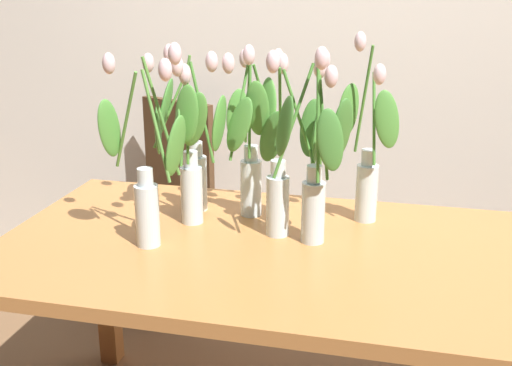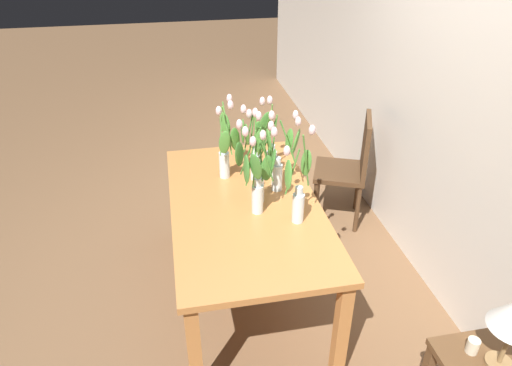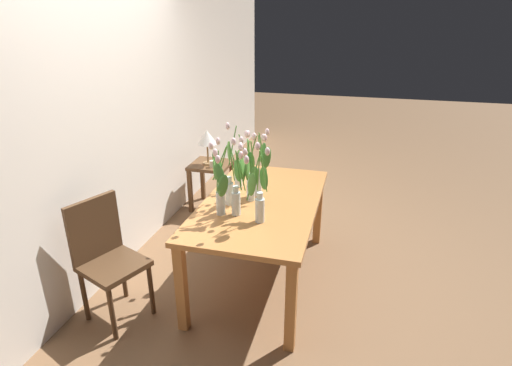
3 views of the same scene
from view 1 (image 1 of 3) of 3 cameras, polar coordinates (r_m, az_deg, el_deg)
The scene contains 10 objects.
room_wall_rear at distance 2.99m, azimuth 7.10°, elevation 15.53°, with size 9.00×0.10×2.70m, color silver.
dining_table at distance 1.88m, azimuth 1.52°, elevation -8.16°, with size 1.60×0.90×0.74m.
tulip_vase_0 at distance 2.07m, azimuth -6.31°, elevation 2.32°, with size 0.18×0.15×0.54m.
tulip_vase_1 at distance 1.78m, azimuth 5.24°, elevation 1.64°, with size 0.23×0.25×0.57m.
tulip_vase_2 at distance 2.00m, azimuth -0.46°, elevation 3.45°, with size 0.19×0.29×0.55m.
tulip_vase_3 at distance 1.80m, azimuth -9.48°, elevation 0.74°, with size 0.27×0.16×0.57m.
tulip_vase_4 at distance 1.87m, azimuth 2.45°, elevation 0.47°, with size 0.22×0.14×0.53m.
tulip_vase_5 at distance 1.93m, azimuth -5.53°, elevation 2.20°, with size 0.15×0.15×0.53m.
tulip_vase_6 at distance 1.99m, azimuth 9.85°, elevation 1.78°, with size 0.22×0.19×0.58m.
dining_chair at distance 2.99m, azimuth -8.12°, elevation -0.67°, with size 0.52×0.52×0.93m.
Camera 1 is at (0.34, -1.65, 1.48)m, focal length 44.87 mm.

